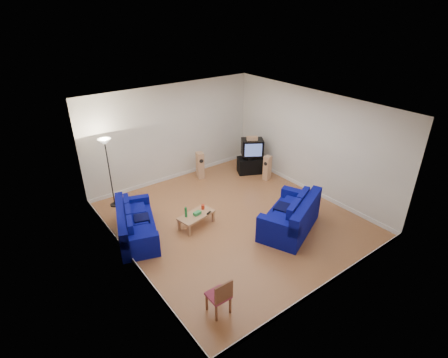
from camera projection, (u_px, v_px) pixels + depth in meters
room at (233, 169)px, 9.09m from camera, size 6.01×6.51×3.21m
sofa_three_seat at (135, 226)px, 8.96m from camera, size 1.51×2.25×0.80m
sofa_loveseat at (292, 218)px, 9.18m from camera, size 2.19×1.76×0.96m
coffee_table at (196, 216)px, 9.37m from camera, size 1.07×0.68×0.36m
bottle at (186, 212)px, 9.18m from camera, size 0.08×0.08×0.28m
tissue_box at (197, 213)px, 9.31m from camera, size 0.22×0.15×0.09m
red_canister at (203, 207)px, 9.56m from camera, size 0.12×0.12×0.13m
remote at (209, 213)px, 9.39m from camera, size 0.18×0.12×0.02m
tv_stand at (251, 165)px, 12.34m from camera, size 1.05×0.86×0.56m
av_receiver at (250, 157)px, 12.16m from camera, size 0.44×0.36×0.10m
television at (252, 147)px, 12.07m from camera, size 0.90×0.85×0.57m
centre_speaker at (252, 138)px, 11.86m from camera, size 0.40×0.31×0.13m
speaker_left at (200, 165)px, 11.88m from camera, size 0.28×0.32×0.93m
speaker_right at (267, 168)px, 11.79m from camera, size 0.30×0.26×0.85m
floor_lamp at (106, 151)px, 9.67m from camera, size 0.36×0.36×2.11m
dining_chair at (220, 295)px, 6.63m from camera, size 0.41×0.41×0.84m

